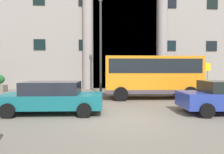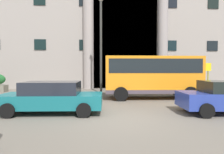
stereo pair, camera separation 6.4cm
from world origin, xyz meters
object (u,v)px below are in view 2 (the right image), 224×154
hedge_planter_far_west (168,82)px  lamppost_plaza_centre (101,38)px  bus_stop_sign (208,75)px  motorcycle_far_end (37,98)px  parked_estate_mid (52,97)px  hedge_planter_far_east (135,84)px  orange_minibus (152,74)px

hedge_planter_far_west → lamppost_plaza_centre: bearing=-161.7°
bus_stop_sign → motorcycle_far_end: size_ratio=1.21×
parked_estate_mid → lamppost_plaza_centre: 8.51m
parked_estate_mid → lamppost_plaza_centre: bearing=74.3°
hedge_planter_far_east → parked_estate_mid: 10.81m
parked_estate_mid → lamppost_plaza_centre: size_ratio=0.58×
hedge_planter_far_east → orange_minibus: bearing=-87.4°
lamppost_plaza_centre → hedge_planter_far_east: bearing=32.2°
orange_minibus → hedge_planter_far_east: 5.16m
bus_stop_sign → hedge_planter_far_east: bus_stop_sign is taller
parked_estate_mid → lamppost_plaza_centre: lamppost_plaza_centre is taller
hedge_planter_far_west → motorcycle_far_end: hedge_planter_far_west is taller
orange_minibus → parked_estate_mid: bearing=-142.2°
orange_minibus → parked_estate_mid: 7.23m
hedge_planter_far_east → bus_stop_sign: bearing=-35.1°
bus_stop_sign → motorcycle_far_end: (-11.89, -3.87, -1.09)m
parked_estate_mid → hedge_planter_far_west: bearing=48.9°
hedge_planter_far_east → hedge_planter_far_west: 3.17m
orange_minibus → lamppost_plaza_centre: bearing=141.0°
orange_minibus → lamppost_plaza_centre: (-3.49, 2.99, 2.92)m
bus_stop_sign → orange_minibus: bearing=-163.1°
hedge_planter_far_east → hedge_planter_far_west: hedge_planter_far_west is taller
bus_stop_sign → lamppost_plaza_centre: lamppost_plaza_centre is taller
lamppost_plaza_centre → orange_minibus: bearing=-40.6°
lamppost_plaza_centre → motorcycle_far_end: bearing=-123.4°
hedge_planter_far_west → motorcycle_far_end: size_ratio=1.07×
bus_stop_sign → parked_estate_mid: bearing=-151.8°
orange_minibus → hedge_planter_far_east: orange_minibus is taller
orange_minibus → parked_estate_mid: size_ratio=1.39×
hedge_planter_far_east → hedge_planter_far_west: (3.17, 0.08, 0.15)m
orange_minibus → hedge_planter_far_east: bearing=94.2°
hedge_planter_far_west → parked_estate_mid: hedge_planter_far_west is taller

